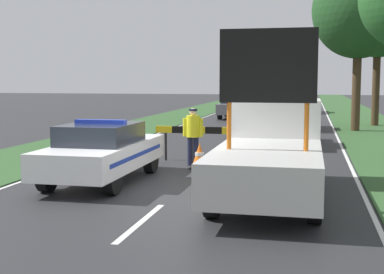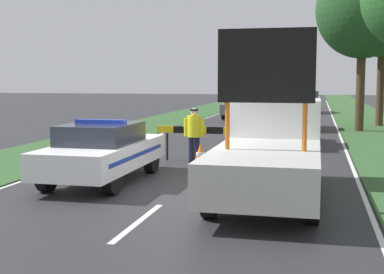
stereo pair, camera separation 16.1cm
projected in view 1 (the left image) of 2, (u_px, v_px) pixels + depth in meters
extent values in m
plane|color=#28282B|center=(177.00, 192.00, 11.89)|extent=(160.00, 160.00, 0.00)
cube|color=silver|center=(141.00, 222.00, 9.37)|extent=(0.12, 2.63, 0.01)
cube|color=silver|center=(208.00, 166.00, 15.40)|extent=(0.12, 2.63, 0.01)
cube|color=silver|center=(237.00, 142.00, 21.43)|extent=(0.12, 2.63, 0.01)
cube|color=silver|center=(253.00, 128.00, 27.45)|extent=(0.12, 2.63, 0.01)
cube|color=silver|center=(263.00, 120.00, 33.48)|extent=(0.12, 2.63, 0.01)
cube|color=silver|center=(271.00, 113.00, 39.51)|extent=(0.12, 2.63, 0.01)
cube|color=silver|center=(276.00, 109.00, 45.53)|extent=(0.12, 2.63, 0.01)
cube|color=silver|center=(280.00, 106.00, 51.56)|extent=(0.12, 2.63, 0.01)
cube|color=silver|center=(283.00, 103.00, 57.58)|extent=(0.12, 2.63, 0.01)
cube|color=silver|center=(286.00, 101.00, 63.61)|extent=(0.12, 2.63, 0.01)
cube|color=silver|center=(191.00, 122.00, 31.57)|extent=(0.10, 71.41, 0.01)
cube|color=silver|center=(331.00, 124.00, 29.83)|extent=(0.10, 71.41, 0.01)
cube|color=#2D5128|center=(162.00, 120.00, 32.60)|extent=(3.72, 120.00, 0.03)
cube|color=#2D5128|center=(367.00, 124.00, 30.02)|extent=(3.72, 120.00, 0.03)
cube|color=white|center=(103.00, 155.00, 13.08)|extent=(1.79, 4.61, 0.60)
cube|color=#282D38|center=(101.00, 134.00, 12.89)|extent=(1.57, 2.12, 0.48)
cylinder|color=black|center=(97.00, 158.00, 14.67)|extent=(0.24, 0.71, 0.71)
cylinder|color=black|center=(151.00, 160.00, 14.33)|extent=(0.24, 0.71, 0.71)
cylinder|color=black|center=(47.00, 176.00, 11.89)|extent=(0.24, 0.71, 0.71)
cylinder|color=black|center=(112.00, 179.00, 11.56)|extent=(0.24, 0.71, 0.71)
cube|color=#1E38C6|center=(101.00, 122.00, 12.86)|extent=(1.25, 0.24, 0.10)
cube|color=#193399|center=(103.00, 154.00, 13.08)|extent=(1.80, 3.78, 0.10)
cube|color=black|center=(134.00, 146.00, 15.37)|extent=(0.98, 0.08, 0.36)
cube|color=white|center=(277.00, 133.00, 13.01)|extent=(2.05, 1.88, 1.62)
cube|color=#232833|center=(279.00, 118.00, 13.87)|extent=(1.74, 0.04, 0.71)
cube|color=#B2B2AD|center=(267.00, 170.00, 10.20)|extent=(2.05, 4.00, 0.77)
cylinder|color=#D16619|center=(229.00, 126.00, 10.27)|extent=(0.09, 0.09, 0.90)
cylinder|color=#D16619|center=(306.00, 127.00, 9.96)|extent=(0.09, 0.09, 0.90)
cube|color=black|center=(268.00, 66.00, 9.99)|extent=(1.82, 0.12, 1.38)
cylinder|color=black|center=(239.00, 164.00, 13.29)|extent=(0.24, 0.79, 0.79)
cylinder|color=black|center=(314.00, 167.00, 12.90)|extent=(0.24, 0.79, 0.79)
cylinder|color=black|center=(212.00, 196.00, 9.66)|extent=(0.24, 0.79, 0.79)
cylinder|color=black|center=(315.00, 201.00, 9.27)|extent=(0.24, 0.79, 0.79)
cylinder|color=black|center=(166.00, 146.00, 16.59)|extent=(0.07, 0.07, 0.86)
cylinder|color=black|center=(246.00, 149.00, 16.05)|extent=(0.07, 0.07, 0.86)
cube|color=yellow|center=(164.00, 129.00, 16.54)|extent=(0.52, 0.08, 0.21)
cube|color=black|center=(180.00, 130.00, 16.43)|extent=(0.52, 0.08, 0.21)
cube|color=yellow|center=(197.00, 130.00, 16.32)|extent=(0.52, 0.08, 0.21)
cube|color=black|center=(214.00, 130.00, 16.21)|extent=(0.52, 0.08, 0.21)
cube|color=yellow|center=(231.00, 131.00, 16.09)|extent=(0.52, 0.08, 0.21)
cube|color=black|center=(248.00, 131.00, 15.98)|extent=(0.52, 0.08, 0.21)
cylinder|color=#191E38|center=(190.00, 151.00, 15.58)|extent=(0.16, 0.16, 0.83)
cylinder|color=#191E38|center=(196.00, 151.00, 15.55)|extent=(0.16, 0.16, 0.83)
cylinder|color=yellow|center=(193.00, 126.00, 15.49)|extent=(0.38, 0.38, 0.62)
cylinder|color=yellow|center=(185.00, 127.00, 15.54)|extent=(0.12, 0.12, 0.53)
cylinder|color=yellow|center=(201.00, 128.00, 15.44)|extent=(0.12, 0.12, 0.53)
sphere|color=beige|center=(193.00, 112.00, 15.44)|extent=(0.22, 0.22, 0.22)
cylinder|color=#141933|center=(193.00, 110.00, 15.44)|extent=(0.25, 0.25, 0.05)
cylinder|color=#232326|center=(236.00, 153.00, 15.30)|extent=(0.15, 0.15, 0.82)
cylinder|color=#232326|center=(242.00, 153.00, 15.26)|extent=(0.15, 0.15, 0.82)
cylinder|color=#B2AD9E|center=(239.00, 128.00, 15.21)|extent=(0.38, 0.38, 0.62)
cylinder|color=#B2AD9E|center=(231.00, 128.00, 15.26)|extent=(0.12, 0.12, 0.53)
cylinder|color=#B2AD9E|center=(247.00, 129.00, 15.16)|extent=(0.12, 0.12, 0.53)
sphere|color=#A57A5B|center=(239.00, 113.00, 15.16)|extent=(0.21, 0.21, 0.21)
cube|color=black|center=(199.00, 168.00, 15.07)|extent=(0.52, 0.52, 0.03)
cone|color=orange|center=(200.00, 155.00, 15.03)|extent=(0.44, 0.44, 0.69)
cylinder|color=white|center=(200.00, 154.00, 15.03)|extent=(0.25, 0.25, 0.10)
cube|color=black|center=(71.00, 171.00, 14.53)|extent=(0.46, 0.46, 0.03)
cone|color=orange|center=(71.00, 160.00, 14.50)|extent=(0.39, 0.39, 0.60)
cylinder|color=white|center=(71.00, 159.00, 14.50)|extent=(0.22, 0.22, 0.08)
cube|color=#B2B2B7|center=(286.00, 129.00, 20.60)|extent=(1.93, 4.36, 0.57)
cube|color=#282D38|center=(286.00, 115.00, 20.42)|extent=(1.70, 2.01, 0.54)
cylinder|color=black|center=(267.00, 132.00, 22.13)|extent=(0.24, 0.65, 0.65)
cylinder|color=black|center=(308.00, 133.00, 21.76)|extent=(0.24, 0.65, 0.65)
cylinder|color=black|center=(261.00, 139.00, 19.50)|extent=(0.24, 0.65, 0.65)
cylinder|color=black|center=(308.00, 140.00, 19.14)|extent=(0.24, 0.65, 0.65)
cube|color=maroon|center=(297.00, 116.00, 27.08)|extent=(1.75, 4.06, 0.62)
cube|color=#282D38|center=(297.00, 105.00, 26.91)|extent=(1.54, 1.87, 0.46)
cylinder|color=black|center=(283.00, 120.00, 28.50)|extent=(0.24, 0.73, 0.73)
cylinder|color=black|center=(312.00, 120.00, 28.18)|extent=(0.24, 0.73, 0.73)
cylinder|color=black|center=(280.00, 123.00, 26.06)|extent=(0.24, 0.73, 0.73)
cylinder|color=black|center=(312.00, 124.00, 25.73)|extent=(0.24, 0.73, 0.73)
cube|color=slate|center=(236.00, 108.00, 34.78)|extent=(1.88, 4.52, 0.66)
cube|color=#282D38|center=(236.00, 99.00, 34.58)|extent=(1.66, 2.08, 0.56)
cylinder|color=black|center=(227.00, 112.00, 36.35)|extent=(0.24, 0.64, 0.64)
cylinder|color=black|center=(251.00, 112.00, 35.99)|extent=(0.24, 0.64, 0.64)
cylinder|color=black|center=(220.00, 114.00, 33.63)|extent=(0.24, 0.64, 0.64)
cylinder|color=black|center=(246.00, 115.00, 33.28)|extent=(0.24, 0.64, 0.64)
cube|color=silver|center=(303.00, 103.00, 40.59)|extent=(1.77, 4.09, 0.78)
cube|color=#282D38|center=(303.00, 94.00, 40.40)|extent=(1.56, 1.88, 0.50)
cylinder|color=black|center=(293.00, 107.00, 42.02)|extent=(0.24, 0.74, 0.74)
cylinder|color=black|center=(313.00, 107.00, 41.69)|extent=(0.24, 0.74, 0.74)
cylinder|color=black|center=(292.00, 108.00, 39.57)|extent=(0.24, 0.74, 0.74)
cylinder|color=black|center=(313.00, 109.00, 39.24)|extent=(0.24, 0.74, 0.74)
cylinder|color=#42301E|center=(356.00, 88.00, 25.73)|extent=(0.41, 0.41, 4.15)
ellipsoid|color=#1E471E|center=(359.00, 10.00, 25.33)|extent=(4.39, 4.39, 4.61)
cylinder|color=#42301E|center=(376.00, 87.00, 28.69)|extent=(0.40, 0.40, 4.25)
ellipsoid|color=#235623|center=(378.00, 19.00, 28.30)|extent=(3.87, 3.87, 4.06)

